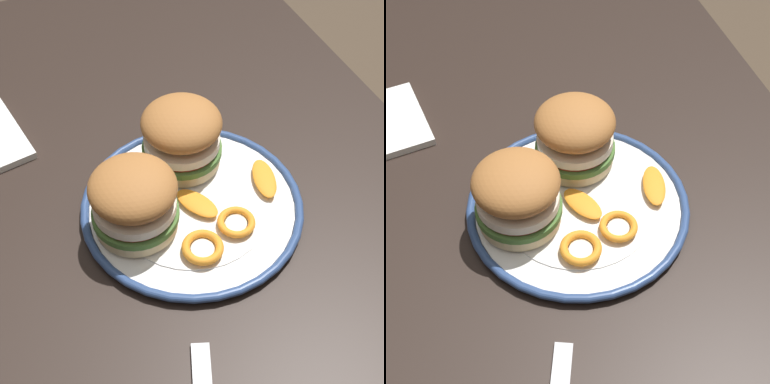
{
  "view_description": "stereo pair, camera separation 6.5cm",
  "coord_description": "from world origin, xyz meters",
  "views": [
    {
      "loc": [
        -0.49,
        0.19,
        1.4
      ],
      "look_at": [
        -0.02,
        -0.01,
        0.79
      ],
      "focal_mm": 54.78,
      "sensor_mm": 36.0,
      "label": 1
    },
    {
      "loc": [
        -0.51,
        0.13,
        1.4
      ],
      "look_at": [
        -0.02,
        -0.01,
        0.79
      ],
      "focal_mm": 54.78,
      "sensor_mm": 36.0,
      "label": 2
    }
  ],
  "objects": [
    {
      "name": "dining_table",
      "position": [
        0.0,
        0.0,
        0.64
      ],
      "size": [
        1.27,
        0.8,
        0.75
      ],
      "color": "black",
      "rests_on": "ground"
    },
    {
      "name": "orange_peel_strip_short",
      "position": [
        -0.02,
        -0.02,
        0.77
      ],
      "size": [
        0.08,
        0.06,
        0.01
      ],
      "color": "orange",
      "rests_on": "dinner_plate"
    },
    {
      "name": "orange_peel_strip_long",
      "position": [
        -0.02,
        -0.13,
        0.77
      ],
      "size": [
        0.08,
        0.05,
        0.01
      ],
      "color": "orange",
      "rests_on": "dinner_plate"
    },
    {
      "name": "sandwich_half_left",
      "position": [
        -0.02,
        0.07,
        0.82
      ],
      "size": [
        0.16,
        0.16,
        0.1
      ],
      "color": "beige",
      "rests_on": "dinner_plate"
    },
    {
      "name": "sandwich_half_right",
      "position": [
        0.07,
        -0.03,
        0.82
      ],
      "size": [
        0.16,
        0.16,
        0.1
      ],
      "color": "beige",
      "rests_on": "dinner_plate"
    },
    {
      "name": "dinner_plate",
      "position": [
        -0.02,
        -0.01,
        0.76
      ],
      "size": [
        0.31,
        0.31,
        0.02
      ],
      "color": "white",
      "rests_on": "dining_table"
    },
    {
      "name": "orange_peel_small_curl",
      "position": [
        -0.1,
        0.01,
        0.77
      ],
      "size": [
        0.07,
        0.07,
        0.01
      ],
      "color": "orange",
      "rests_on": "dinner_plate"
    },
    {
      "name": "orange_peel_curled",
      "position": [
        -0.07,
        -0.05,
        0.77
      ],
      "size": [
        0.06,
        0.06,
        0.01
      ],
      "color": "orange",
      "rests_on": "dinner_plate"
    }
  ]
}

